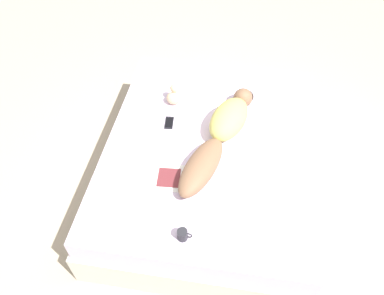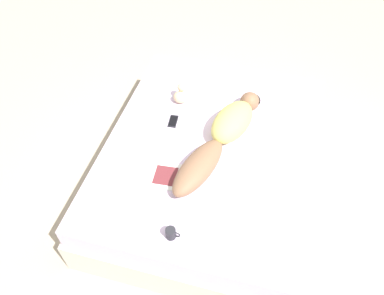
{
  "view_description": "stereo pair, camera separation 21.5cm",
  "coord_description": "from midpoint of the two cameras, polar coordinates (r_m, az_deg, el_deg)",
  "views": [
    {
      "loc": [
        0.19,
        -2.19,
        3.03
      ],
      "look_at": [
        -0.14,
        -0.12,
        0.63
      ],
      "focal_mm": 35.0,
      "sensor_mm": 36.0,
      "label": 1
    },
    {
      "loc": [
        0.4,
        -2.15,
        3.03
      ],
      "look_at": [
        -0.14,
        -0.12,
        0.63
      ],
      "focal_mm": 35.0,
      "sensor_mm": 36.0,
      "label": 2
    }
  ],
  "objects": [
    {
      "name": "ground_plane",
      "position": [
        3.74,
        4.27,
        -5.49
      ],
      "size": [
        12.0,
        12.0,
        0.0
      ],
      "primitive_type": "plane",
      "color": "#B7A88E"
    },
    {
      "name": "open_magazine",
      "position": [
        3.07,
        -4.5,
        -4.04
      ],
      "size": [
        0.58,
        0.32,
        0.01
      ],
      "rotation": [
        0.0,
        0.0,
        0.08
      ],
      "color": "white",
      "rests_on": "bed"
    },
    {
      "name": "bed",
      "position": [
        3.51,
        4.54,
        -2.76
      ],
      "size": [
        1.86,
        2.33,
        0.58
      ],
      "color": "beige",
      "rests_on": "ground_plane"
    },
    {
      "name": "person",
      "position": [
        3.24,
        6.67,
        1.95
      ],
      "size": [
        0.61,
        1.36,
        0.24
      ],
      "rotation": [
        0.0,
        0.0,
        -0.3
      ],
      "color": "brown",
      "rests_on": "bed"
    },
    {
      "name": "coffee_mug",
      "position": [
        2.72,
        -0.91,
        -13.02
      ],
      "size": [
        0.11,
        0.08,
        0.09
      ],
      "color": "#232328",
      "rests_on": "bed"
    },
    {
      "name": "cell_phone",
      "position": [
        3.46,
        -1.12,
        3.96
      ],
      "size": [
        0.09,
        0.16,
        0.01
      ],
      "rotation": [
        0.0,
        0.0,
        0.1
      ],
      "color": "black",
      "rests_on": "bed"
    },
    {
      "name": "plush_toy",
      "position": [
        3.62,
        -0.02,
        7.95
      ],
      "size": [
        0.14,
        0.15,
        0.19
      ],
      "color": "#D1B289",
      "rests_on": "bed"
    }
  ]
}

